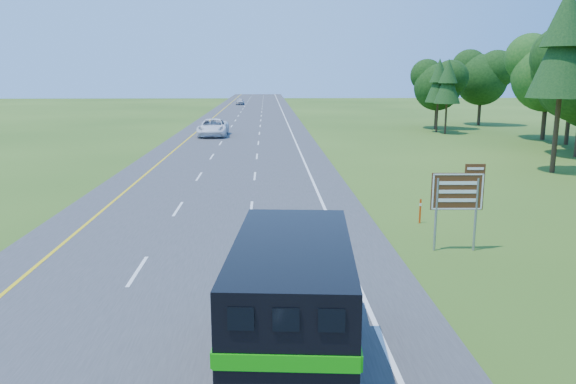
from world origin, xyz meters
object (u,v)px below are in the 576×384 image
white_suv (213,127)px  horse_truck (293,302)px  far_car (240,101)px  exit_sign (458,195)px

white_suv → horse_truck: bearing=-83.0°
white_suv → far_car: 62.46m
horse_truck → far_car: horse_truck is taller
horse_truck → exit_sign: bearing=58.3°
horse_truck → white_suv: 49.99m
white_suv → far_car: bearing=89.7°
horse_truck → far_car: 112.22m
horse_truck → far_car: (-6.18, 112.04, -1.08)m
horse_truck → exit_sign: 11.20m
white_suv → exit_sign: bearing=-72.6°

